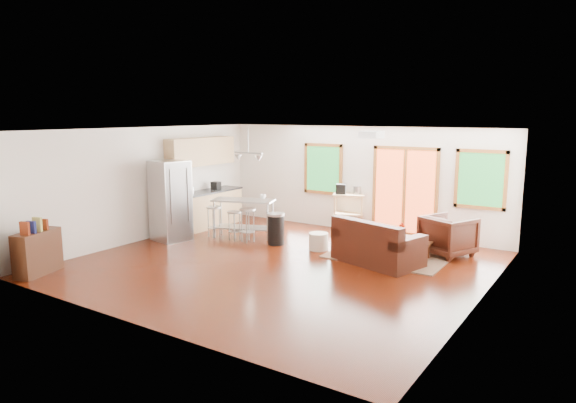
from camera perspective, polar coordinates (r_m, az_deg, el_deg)
The scene contains 29 objects.
floor at distance 10.10m, azimuth -0.94°, elevation -7.02°, with size 7.50×7.00×0.02m, color #320D03.
ceiling at distance 9.68m, azimuth -0.99°, elevation 8.00°, with size 7.50×7.00×0.02m, color white.
back_wall at distance 12.83m, azimuth 7.91°, elevation 2.48°, with size 7.50×0.02×2.60m, color white.
left_wall at distance 12.30m, azimuth -15.60°, elevation 1.90°, with size 0.02×7.00×2.60m, color white.
right_wall at distance 8.32m, azimuth 20.97°, elevation -2.03°, with size 0.02×7.00×2.60m, color white.
front_wall at distance 7.24m, azimuth -16.85°, elevation -3.51°, with size 7.50×0.02×2.60m, color white.
window_left at distance 13.22m, azimuth 3.92°, elevation 3.64°, with size 1.10×0.05×1.30m.
french_doors at distance 12.35m, azimuth 12.82°, elevation 1.11°, with size 1.60×0.05×2.10m.
window_right at distance 11.81m, azimuth 20.63°, elevation 2.30°, with size 1.10×0.05×1.30m.
rug at distance 10.88m, azimuth 11.20°, elevation -5.86°, with size 2.35×1.81×0.02m, color #4F613E.
loveseat at distance 10.19m, azimuth 9.79°, elevation -4.92°, with size 1.85×1.36×0.88m.
coffee_table at distance 10.65m, azimuth 13.16°, elevation -4.62°, with size 0.93×0.59×0.36m.
armchair at distance 11.09m, azimuth 17.37°, elevation -3.44°, with size 0.89×0.84×0.92m, color black.
ottoman at distance 11.58m, azimuth 10.06°, elevation -4.03°, with size 0.53×0.53×0.35m, color black.
pouf at distance 11.12m, azimuth 3.41°, elevation -4.44°, with size 0.42×0.42×0.36m, color beige.
vase at distance 10.81m, azimuth 12.53°, elevation -3.31°, with size 0.21×0.21×0.29m.
book at distance 10.77m, azimuth 13.70°, elevation -3.19°, with size 0.22×0.03×0.29m, color maroon.
cabinets at distance 13.33m, azimuth -9.25°, elevation 1.10°, with size 0.64×2.24×2.30m.
refrigerator at distance 12.10m, azimuth -12.91°, elevation 0.09°, with size 0.86×0.84×1.85m.
island at distance 12.15m, azimuth -4.97°, elevation -1.09°, with size 1.55×1.02×0.91m.
cup at distance 11.93m, azimuth -2.78°, elevation 0.61°, with size 0.13×0.10×0.13m, color white.
bar_stool_a at distance 12.26m, azimuth -8.25°, elevation -1.42°, with size 0.41×0.41×0.74m.
bar_stool_b at distance 11.92m, azimuth -5.99°, elevation -1.92°, with size 0.36×0.36×0.68m.
bar_stool_c at distance 11.72m, azimuth -4.51°, elevation -1.74°, with size 0.46×0.46×0.78m.
trash_can at distance 11.50m, azimuth -1.35°, elevation -3.03°, with size 0.49×0.49×0.71m.
kitchen_cart at distance 12.82m, azimuth 6.65°, elevation 0.27°, with size 0.91×0.77×1.18m.
bookshelf at distance 10.45m, azimuth -26.08°, elevation -5.04°, with size 0.60×0.97×1.06m.
ceiling_flush at distance 9.42m, azimuth 9.25°, elevation 7.34°, with size 0.35×0.35×0.12m, color white.
pendant_light at distance 12.05m, azimuth -4.44°, elevation 4.93°, with size 0.80×0.18×0.79m.
Camera 1 is at (5.45, -7.99, 2.91)m, focal length 32.00 mm.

